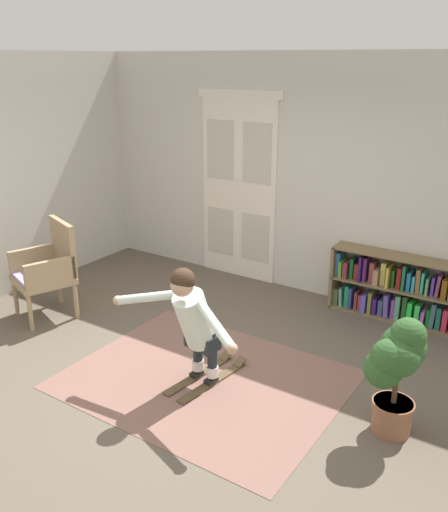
# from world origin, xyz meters

# --- Properties ---
(ground_plane) EXTENTS (7.20, 7.20, 0.00)m
(ground_plane) POSITION_xyz_m (0.00, 0.00, 0.00)
(ground_plane) COLOR brown
(back_wall) EXTENTS (6.00, 0.10, 2.90)m
(back_wall) POSITION_xyz_m (0.00, 2.60, 1.45)
(back_wall) COLOR beige
(back_wall) RESTS_ON ground
(double_door) EXTENTS (1.22, 0.05, 2.45)m
(double_door) POSITION_xyz_m (-0.90, 2.54, 1.23)
(double_door) COLOR silver
(double_door) RESTS_ON ground
(rug) EXTENTS (2.46, 1.94, 0.01)m
(rug) POSITION_xyz_m (0.24, 0.14, 0.00)
(rug) COLOR #7B574C
(rug) RESTS_ON ground
(bookshelf) EXTENTS (1.69, 0.30, 0.76)m
(bookshelf) POSITION_xyz_m (1.37, 2.39, 0.34)
(bookshelf) COLOR brown
(bookshelf) RESTS_ON ground
(wicker_chair) EXTENTS (0.77, 0.77, 1.10)m
(wicker_chair) POSITION_xyz_m (-2.04, 0.31, 0.58)
(wicker_chair) COLOR tan
(wicker_chair) RESTS_ON ground
(potted_plant) EXTENTS (0.42, 0.46, 0.99)m
(potted_plant) POSITION_xyz_m (1.90, 0.34, 0.62)
(potted_plant) COLOR brown
(potted_plant) RESTS_ON ground
(skis_pair) EXTENTS (0.38, 0.91, 0.07)m
(skis_pair) POSITION_xyz_m (0.25, 0.17, 0.02)
(skis_pair) COLOR brown
(skis_pair) RESTS_ON rug
(person_skier) EXTENTS (1.43, 0.67, 1.11)m
(person_skier) POSITION_xyz_m (0.22, -0.00, 0.69)
(person_skier) COLOR white
(person_skier) RESTS_ON skis_pair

